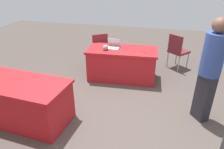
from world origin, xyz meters
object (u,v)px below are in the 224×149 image
(table_mid_left, at_px, (21,101))
(scissors_red, at_px, (145,52))
(table_foreground, at_px, (122,64))
(chair_tucked_left, at_px, (99,48))
(chair_tucked_right, at_px, (177,49))
(person_attendee_standing, at_px, (211,67))
(yarn_ball, at_px, (105,47))
(laptop_silver, at_px, (113,46))

(table_mid_left, bearing_deg, scissors_red, -134.31)
(table_foreground, relative_size, chair_tucked_left, 1.79)
(chair_tucked_left, distance_m, chair_tucked_right, 2.12)
(table_foreground, bearing_deg, person_attendee_standing, 144.42)
(scissors_red, bearing_deg, yarn_ball, -136.95)
(table_foreground, relative_size, yarn_ball, 13.49)
(chair_tucked_left, bearing_deg, yarn_ball, -96.74)
(table_foreground, relative_size, person_attendee_standing, 0.94)
(table_mid_left, height_order, chair_tucked_left, chair_tucked_left)
(chair_tucked_left, bearing_deg, scissors_red, -61.39)
(chair_tucked_left, relative_size, person_attendee_standing, 0.53)
(chair_tucked_right, distance_m, person_attendee_standing, 2.23)
(table_mid_left, xyz_separation_m, chair_tucked_right, (-2.69, -2.97, 0.17))
(chair_tucked_left, relative_size, yarn_ball, 7.54)
(chair_tucked_left, bearing_deg, chair_tucked_right, -25.49)
(chair_tucked_right, bearing_deg, table_mid_left, -91.82)
(scissors_red, bearing_deg, table_foreground, -150.21)
(chair_tucked_right, xyz_separation_m, laptop_silver, (1.57, 0.89, 0.25))
(person_attendee_standing, bearing_deg, yarn_ball, -151.13)
(laptop_silver, bearing_deg, yarn_ball, 60.23)
(table_foreground, bearing_deg, laptop_silver, -9.74)
(chair_tucked_left, relative_size, laptop_silver, 2.90)
(table_mid_left, relative_size, chair_tucked_left, 1.84)
(yarn_ball, bearing_deg, chair_tucked_right, -147.31)
(chair_tucked_right, height_order, person_attendee_standing, person_attendee_standing)
(chair_tucked_left, height_order, person_attendee_standing, person_attendee_standing)
(table_mid_left, xyz_separation_m, scissors_red, (-1.91, -1.96, 0.38))
(chair_tucked_right, distance_m, scissors_red, 1.29)
(table_foreground, distance_m, table_mid_left, 2.45)
(table_foreground, xyz_separation_m, scissors_red, (-0.54, 0.08, 0.38))
(table_foreground, height_order, laptop_silver, laptop_silver)
(chair_tucked_right, bearing_deg, table_foreground, -104.53)
(chair_tucked_right, bearing_deg, person_attendee_standing, -39.55)
(table_mid_left, height_order, person_attendee_standing, person_attendee_standing)
(person_attendee_standing, height_order, yarn_ball, person_attendee_standing)
(chair_tucked_right, distance_m, laptop_silver, 1.82)
(laptop_silver, height_order, yarn_ball, laptop_silver)
(chair_tucked_right, xyz_separation_m, yarn_ball, (1.70, 1.09, 0.28))
(person_attendee_standing, bearing_deg, laptop_silver, -157.03)
(chair_tucked_right, xyz_separation_m, person_attendee_standing, (-0.38, 2.15, 0.47))
(laptop_silver, xyz_separation_m, yarn_ball, (0.13, 0.20, 0.02))
(table_foreground, xyz_separation_m, chair_tucked_left, (0.77, -0.56, 0.17))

